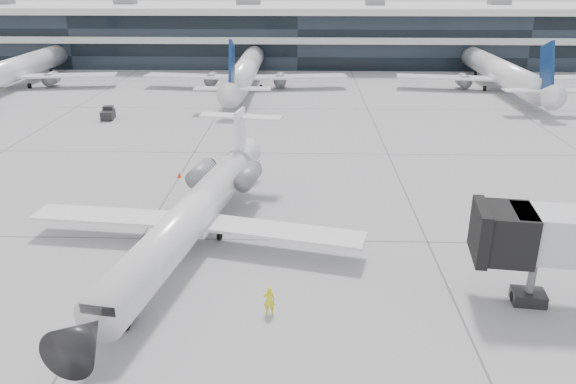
{
  "coord_description": "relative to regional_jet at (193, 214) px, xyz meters",
  "views": [
    {
      "loc": [
        1.33,
        -35.12,
        17.54
      ],
      "look_at": [
        0.23,
        2.59,
        2.6
      ],
      "focal_mm": 35.0,
      "sensor_mm": 36.0,
      "label": 1
    }
  ],
  "objects": [
    {
      "name": "bg_jet_right",
      "position": [
        38.08,
        55.86,
        -2.29
      ],
      "size": [
        32.0,
        40.0,
        9.6
      ],
      "primitive_type": null,
      "color": "white",
      "rests_on": "ground"
    },
    {
      "name": "terminal",
      "position": [
        6.08,
        82.86,
        2.71
      ],
      "size": [
        170.0,
        22.0,
        10.0
      ],
      "primitive_type": "cube",
      "color": "black",
      "rests_on": "ground"
    },
    {
      "name": "bg_jet_left",
      "position": [
        -38.92,
        55.86,
        -2.29
      ],
      "size": [
        32.0,
        40.0,
        9.6
      ],
      "primitive_type": null,
      "color": "white",
      "rests_on": "ground"
    },
    {
      "name": "cargo_uld",
      "position": [
        -2.83,
        -9.23,
        -1.37
      ],
      "size": [
        2.48,
        1.99,
        1.83
      ],
      "rotation": [
        0.0,
        0.0,
        -0.16
      ],
      "color": "black",
      "rests_on": "ground"
    },
    {
      "name": "bg_jet_center",
      "position": [
        -1.92,
        55.86,
        -2.29
      ],
      "size": [
        32.0,
        40.0,
        9.6
      ],
      "primitive_type": null,
      "color": "white",
      "rests_on": "ground"
    },
    {
      "name": "traffic_cone",
      "position": [
        -3.88,
        13.37,
        -2.04
      ],
      "size": [
        0.46,
        0.46,
        0.53
      ],
      "rotation": [
        0.0,
        0.0,
        -0.36
      ],
      "color": "#FE340D",
      "rests_on": "ground"
    },
    {
      "name": "ground",
      "position": [
        6.08,
        0.86,
        -2.29
      ],
      "size": [
        220.0,
        220.0,
        0.0
      ],
      "primitive_type": "plane",
      "color": "gray",
      "rests_on": "ground"
    },
    {
      "name": "far_tug",
      "position": [
        -17.35,
        34.5,
        -1.59
      ],
      "size": [
        1.72,
        2.61,
        1.56
      ],
      "rotation": [
        0.0,
        0.0,
        0.12
      ],
      "color": "black",
      "rests_on": "ground"
    },
    {
      "name": "regional_jet",
      "position": [
        0.0,
        0.0,
        0.0
      ],
      "size": [
        23.21,
        28.94,
        6.7
      ],
      "rotation": [
        0.0,
        0.0,
        -0.17
      ],
      "color": "white",
      "rests_on": "ground"
    },
    {
      "name": "ramp_worker",
      "position": [
        5.63,
        -8.14,
        -1.44
      ],
      "size": [
        0.64,
        0.43,
        1.7
      ],
      "primitive_type": "imported",
      "rotation": [
        0.0,
        0.0,
        3.19
      ],
      "color": "yellow",
      "rests_on": "ground"
    }
  ]
}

